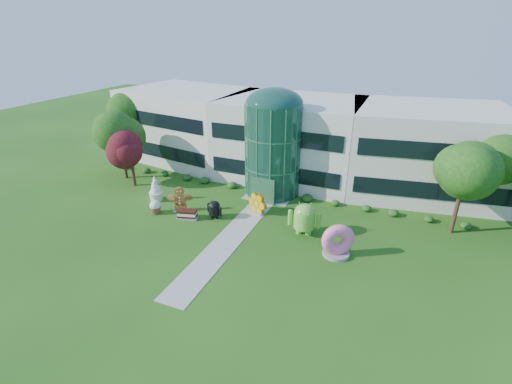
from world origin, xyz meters
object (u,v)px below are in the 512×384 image
at_px(android_black, 214,208).
at_px(donut, 337,240).
at_px(gingerbread, 180,199).
at_px(android_green, 304,217).

relative_size(android_black, donut, 0.73).
relative_size(donut, gingerbread, 1.01).
bearing_deg(donut, android_black, 140.30).
distance_m(android_green, donut, 4.04).
xyz_separation_m(android_green, gingerbread, (-12.67, -0.47, -0.42)).
bearing_deg(gingerbread, android_green, -19.34).
distance_m(android_green, gingerbread, 12.69).
bearing_deg(android_green, donut, -43.15).
bearing_deg(gingerbread, donut, -27.60).
xyz_separation_m(android_green, donut, (3.38, -2.20, -0.29)).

